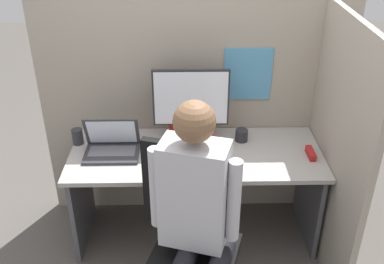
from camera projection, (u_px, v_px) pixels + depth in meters
cubicle_panel_back at (195, 112)px, 3.23m from camera, size 2.17×0.05×1.64m
cubicle_panel_right at (330, 141)px, 2.87m from camera, size 0.04×1.30×1.64m
desk at (196, 172)px, 3.05m from camera, size 1.67×0.67×0.70m
paper_box at (191, 136)px, 3.10m from camera, size 0.30×0.25×0.07m
monitor at (191, 100)px, 2.97m from camera, size 0.51×0.18×0.45m
laptop at (112, 147)px, 2.94m from camera, size 0.36×0.25×0.25m
mouse at (156, 156)px, 2.90m from camera, size 0.07×0.05×0.04m
stapler at (311, 153)px, 2.92m from camera, size 0.04×0.14×0.04m
carrot_toy at (211, 166)px, 2.80m from camera, size 0.04×0.15×0.04m
office_chair at (188, 233)px, 2.54m from camera, size 0.58×0.62×1.04m
person at (198, 212)px, 2.27m from camera, size 0.46×0.51×1.41m
coffee_mug at (242, 135)px, 3.09m from camera, size 0.09×0.09×0.08m
pen_cup at (78, 137)px, 3.05m from camera, size 0.07×0.07×0.11m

